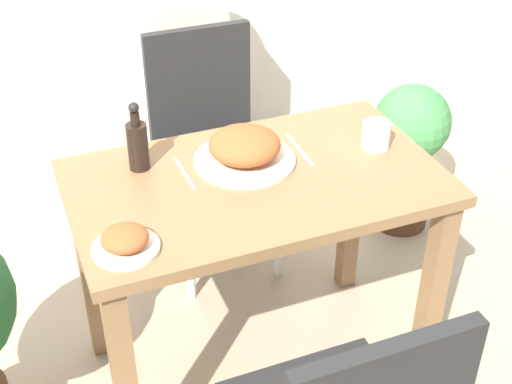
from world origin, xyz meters
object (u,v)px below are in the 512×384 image
at_px(side_plate, 125,241).
at_px(drink_cup, 376,135).
at_px(sauce_bottle, 138,143).
at_px(chair_far, 210,138).
at_px(person_figure, 183,78).
at_px(food_plate, 244,148).
at_px(potted_plant_right, 409,147).

relative_size(side_plate, drink_cup, 1.95).
distance_m(drink_cup, sauce_bottle, 0.70).
bearing_deg(chair_far, person_figure, 86.89).
bearing_deg(food_plate, drink_cup, -8.96).
bearing_deg(drink_cup, sauce_bottle, 168.15).
height_order(food_plate, potted_plant_right, food_plate).
distance_m(food_plate, side_plate, 0.50).
height_order(chair_far, potted_plant_right, chair_far).
bearing_deg(side_plate, chair_far, 59.83).
bearing_deg(chair_far, side_plate, -120.17).
distance_m(chair_far, drink_cup, 0.76).
relative_size(side_plate, sauce_bottle, 0.80).
distance_m(side_plate, person_figure, 1.37).
relative_size(food_plate, potted_plant_right, 0.46).
xyz_separation_m(chair_far, drink_cup, (0.32, -0.63, 0.28)).
bearing_deg(sauce_bottle, drink_cup, -11.85).
height_order(side_plate, person_figure, person_figure).
xyz_separation_m(drink_cup, person_figure, (-0.30, 1.04, -0.21)).
height_order(chair_far, person_figure, person_figure).
bearing_deg(chair_far, food_plate, -97.90).
xyz_separation_m(sauce_bottle, person_figure, (0.39, 0.89, -0.25)).
bearing_deg(sauce_bottle, side_plate, -109.08).
xyz_separation_m(side_plate, drink_cup, (0.81, 0.21, 0.01)).
height_order(food_plate, sauce_bottle, sauce_bottle).
relative_size(drink_cup, potted_plant_right, 0.13).
distance_m(chair_far, person_figure, 0.41).
xyz_separation_m(sauce_bottle, potted_plant_right, (1.17, 0.35, -0.46)).
xyz_separation_m(chair_far, sauce_bottle, (-0.37, -0.49, 0.32)).
distance_m(food_plate, drink_cup, 0.40).
bearing_deg(side_plate, person_figure, 67.72).
bearing_deg(person_figure, chair_far, -93.11).
bearing_deg(sauce_bottle, chair_far, 52.96).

